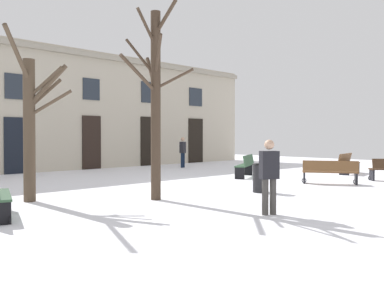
# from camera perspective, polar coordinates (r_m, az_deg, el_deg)

# --- Properties ---
(ground_plane) EXTENTS (35.83, 35.83, 0.00)m
(ground_plane) POSITION_cam_1_polar(r_m,az_deg,el_deg) (14.47, 5.03, -5.54)
(ground_plane) COLOR white
(building_facade) EXTENTS (22.39, 0.60, 6.02)m
(building_facade) POSITION_cam_1_polar(r_m,az_deg,el_deg) (21.67, -13.90, 4.74)
(building_facade) COLOR #BCB29E
(building_facade) RESTS_ON ground
(tree_left_of_center) EXTENTS (1.90, 2.07, 4.20)m
(tree_left_of_center) POSITION_cam_1_polar(r_m,az_deg,el_deg) (11.23, -21.48, 3.00)
(tree_left_of_center) COLOR #4C3D2D
(tree_left_of_center) RESTS_ON ground
(tree_right_of_center) EXTENTS (1.93, 1.75, 5.11)m
(tree_right_of_center) POSITION_cam_1_polar(r_m,az_deg,el_deg) (10.82, -5.13, 6.31)
(tree_right_of_center) COLOR #423326
(tree_right_of_center) RESTS_ON ground
(litter_bin) EXTENTS (0.46, 0.46, 0.85)m
(litter_bin) POSITION_cam_1_polar(r_m,az_deg,el_deg) (12.42, 9.44, -4.67)
(litter_bin) COLOR black
(litter_bin) RESTS_ON ground
(bench_far_corner) EXTENTS (1.92, 0.82, 0.90)m
(bench_far_corner) POSITION_cam_1_polar(r_m,az_deg,el_deg) (19.61, 20.89, -2.48)
(bench_far_corner) COLOR brown
(bench_far_corner) RESTS_ON ground
(bench_back_to_back_right) EXTENTS (1.89, 1.28, 0.92)m
(bench_back_to_back_right) POSITION_cam_1_polar(r_m,az_deg,el_deg) (16.88, 7.43, -2.92)
(bench_back_to_back_right) COLOR #2D4C33
(bench_back_to_back_right) RESTS_ON ground
(bench_back_to_back_left) EXTENTS (1.38, 1.82, 0.83)m
(bench_back_to_back_left) POSITION_cam_1_polar(r_m,az_deg,el_deg) (15.09, 18.62, -3.66)
(bench_back_to_back_left) COLOR brown
(bench_back_to_back_left) RESTS_ON ground
(person_by_shop_door) EXTENTS (0.44, 0.38, 1.60)m
(person_by_shop_door) POSITION_cam_1_polar(r_m,az_deg,el_deg) (8.87, 10.67, -4.06)
(person_by_shop_door) COLOR #403D3A
(person_by_shop_door) RESTS_ON ground
(person_near_bench) EXTENTS (0.44, 0.35, 1.62)m
(person_near_bench) POSITION_cam_1_polar(r_m,az_deg,el_deg) (21.76, -1.29, -0.96)
(person_near_bench) COLOR black
(person_near_bench) RESTS_ON ground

